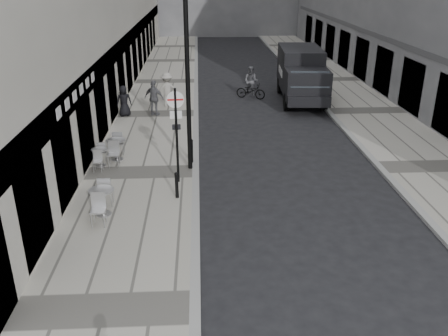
# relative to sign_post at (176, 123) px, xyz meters

# --- Properties ---
(sidewalk) EXTENTS (4.00, 60.00, 0.12)m
(sidewalk) POSITION_rel_sign_post_xyz_m (-1.40, 8.56, -2.20)
(sidewalk) COLOR #A8A397
(sidewalk) RESTS_ON ground
(far_sidewalk) EXTENTS (4.00, 60.00, 0.12)m
(far_sidewalk) POSITION_rel_sign_post_xyz_m (9.60, 8.56, -2.20)
(far_sidewalk) COLOR #A8A397
(far_sidewalk) RESTS_ON ground
(sign_post) EXTENTS (0.57, 0.11, 3.34)m
(sign_post) POSITION_rel_sign_post_xyz_m (0.00, 0.00, 0.00)
(sign_post) COLOR black
(sign_post) RESTS_ON sidewalk
(lamppost) EXTENTS (0.29, 0.29, 6.43)m
(lamppost) POSITION_rel_sign_post_xyz_m (0.40, 1.21, 1.43)
(lamppost) COLOR black
(lamppost) RESTS_ON sidewalk
(bollard_near) EXTENTS (0.11, 0.11, 0.84)m
(bollard_near) POSITION_rel_sign_post_xyz_m (-0.00, -1.27, -1.72)
(bollard_near) COLOR black
(bollard_near) RESTS_ON sidewalk
(bollard_far) EXTENTS (0.12, 0.12, 0.88)m
(bollard_far) POSITION_rel_sign_post_xyz_m (0.45, 1.80, -1.71)
(bollard_far) COLOR black
(bollard_far) RESTS_ON sidewalk
(panel_van) EXTENTS (2.67, 6.24, 2.87)m
(panel_van) POSITION_rel_sign_post_xyz_m (6.61, 11.30, -0.65)
(panel_van) COLOR black
(panel_van) RESTS_ON ground
(cyclist) EXTENTS (1.84, 1.28, 1.89)m
(cyclist) POSITION_rel_sign_post_xyz_m (3.80, 11.80, -1.53)
(cyclist) COLOR black
(cyclist) RESTS_ON ground
(pedestrian_a) EXTENTS (1.14, 0.81, 1.80)m
(pedestrian_a) POSITION_rel_sign_post_xyz_m (-1.48, 8.24, -1.24)
(pedestrian_a) COLOR #5E5E64
(pedestrian_a) RESTS_ON sidewalk
(pedestrian_b) EXTENTS (1.23, 0.77, 1.83)m
(pedestrian_b) POSITION_rel_sign_post_xyz_m (-0.93, 9.95, -1.23)
(pedestrian_b) COLOR #A7A39B
(pedestrian_b) RESTS_ON sidewalk
(pedestrian_c) EXTENTS (0.86, 0.67, 1.55)m
(pedestrian_c) POSITION_rel_sign_post_xyz_m (-3.00, 8.22, -1.37)
(pedestrian_c) COLOR black
(pedestrian_c) RESTS_ON sidewalk
(cafe_table_near) EXTENTS (0.77, 1.73, 0.99)m
(cafe_table_near) POSITION_rel_sign_post_xyz_m (-2.20, -2.32, -1.64)
(cafe_table_near) COLOR silver
(cafe_table_near) RESTS_ON sidewalk
(cafe_table_mid) EXTENTS (0.62, 1.40, 0.80)m
(cafe_table_mid) POSITION_rel_sign_post_xyz_m (-3.00, 1.60, -1.74)
(cafe_table_mid) COLOR silver
(cafe_table_mid) RESTS_ON sidewalk
(cafe_table_far) EXTENTS (0.76, 1.71, 0.97)m
(cafe_table_far) POSITION_rel_sign_post_xyz_m (-2.48, 2.19, -1.65)
(cafe_table_far) COLOR #ADADAF
(cafe_table_far) RESTS_ON sidewalk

